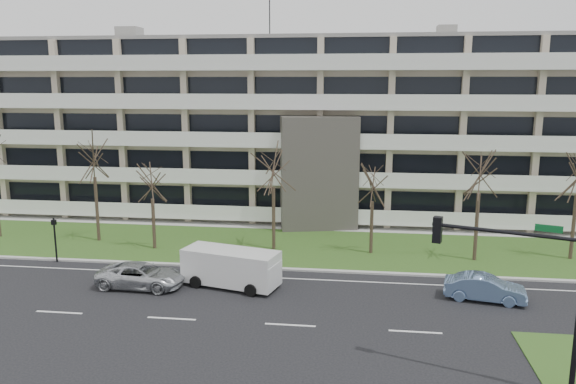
# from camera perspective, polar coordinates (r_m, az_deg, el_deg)

# --- Properties ---
(ground) EXTENTS (160.00, 160.00, 0.00)m
(ground) POSITION_cam_1_polar(r_m,az_deg,el_deg) (28.15, 0.22, -13.37)
(ground) COLOR black
(ground) RESTS_ON ground
(grass_verge) EXTENTS (90.00, 10.00, 0.06)m
(grass_verge) POSITION_cam_1_polar(r_m,az_deg,el_deg) (40.26, 2.51, -5.63)
(grass_verge) COLOR #2F511B
(grass_verge) RESTS_ON ground
(curb) EXTENTS (90.00, 0.35, 0.12)m
(curb) POSITION_cam_1_polar(r_m,az_deg,el_deg) (35.51, 1.82, -7.92)
(curb) COLOR #B2B2AD
(curb) RESTS_ON ground
(sidewalk) EXTENTS (90.00, 2.00, 0.08)m
(sidewalk) POSITION_cam_1_polar(r_m,az_deg,el_deg) (45.53, 3.09, -3.62)
(sidewalk) COLOR #B2B2AD
(sidewalk) RESTS_ON ground
(lane_edge_line) EXTENTS (90.00, 0.12, 0.01)m
(lane_edge_line) POSITION_cam_1_polar(r_m,az_deg,el_deg) (34.12, 1.58, -8.83)
(lane_edge_line) COLOR white
(lane_edge_line) RESTS_ON ground
(apartment_building) EXTENTS (60.50, 15.10, 18.75)m
(apartment_building) POSITION_cam_1_polar(r_m,az_deg,el_deg) (50.97, 3.75, 6.62)
(apartment_building) COLOR #C2B397
(apartment_building) RESTS_ON ground
(silver_pickup) EXTENTS (5.09, 2.49, 1.39)m
(silver_pickup) POSITION_cam_1_polar(r_m,az_deg,el_deg) (33.75, -14.71, -8.20)
(silver_pickup) COLOR silver
(silver_pickup) RESTS_ON ground
(blue_sedan) EXTENTS (4.48, 2.28, 1.41)m
(blue_sedan) POSITION_cam_1_polar(r_m,az_deg,el_deg) (32.58, 19.37, -9.18)
(blue_sedan) COLOR #6F90C1
(blue_sedan) RESTS_ON ground
(white_van) EXTENTS (5.90, 3.39, 2.16)m
(white_van) POSITION_cam_1_polar(r_m,az_deg,el_deg) (32.75, -5.70, -7.38)
(white_van) COLOR silver
(white_van) RESTS_ON ground
(traffic_signal) EXTENTS (5.38, 2.14, 6.55)m
(traffic_signal) POSITION_cam_1_polar(r_m,az_deg,el_deg) (23.26, 23.07, -8.46)
(traffic_signal) COLOR black
(traffic_signal) RESTS_ON ground
(pedestrian_signal) EXTENTS (0.32, 0.27, 2.98)m
(pedestrian_signal) POSITION_cam_1_polar(r_m,az_deg,el_deg) (39.68, -22.61, -3.96)
(pedestrian_signal) COLOR black
(pedestrian_signal) RESTS_ON ground
(tree_1) EXTENTS (4.31, 4.31, 8.61)m
(tree_1) POSITION_cam_1_polar(r_m,az_deg,el_deg) (42.88, -19.20, 3.91)
(tree_1) COLOR #382B21
(tree_1) RESTS_ON ground
(tree_2) EXTENTS (3.24, 3.24, 6.47)m
(tree_2) POSITION_cam_1_polar(r_m,az_deg,el_deg) (39.95, -13.70, 1.29)
(tree_2) COLOR #382B21
(tree_2) RESTS_ON ground
(tree_3) EXTENTS (4.00, 4.00, 8.01)m
(tree_3) POSITION_cam_1_polar(r_m,az_deg,el_deg) (38.45, -1.50, 3.04)
(tree_3) COLOR #382B21
(tree_3) RESTS_ON ground
(tree_4) EXTENTS (3.27, 3.27, 6.54)m
(tree_4) POSITION_cam_1_polar(r_m,az_deg,el_deg) (38.14, 8.62, 1.10)
(tree_4) COLOR #382B21
(tree_4) RESTS_ON ground
(tree_5) EXTENTS (4.06, 4.06, 8.12)m
(tree_5) POSITION_cam_1_polar(r_m,az_deg,el_deg) (38.04, 18.97, 2.48)
(tree_5) COLOR #382B21
(tree_5) RESTS_ON ground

